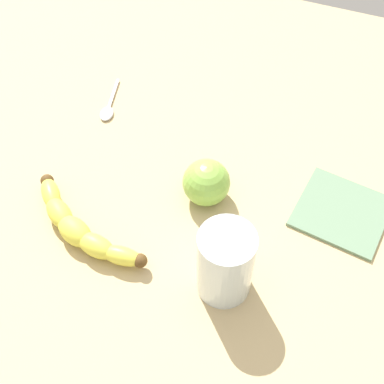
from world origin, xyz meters
The scene contains 6 objects.
wooden_tabletop centered at (0.00, 0.00, 1.50)cm, with size 120.00×120.00×3.00cm, color tan.
banana centered at (-12.74, 12.34, 4.92)cm, with size 11.28×22.31×3.85cm.
smoothie_glass centered at (-12.88, -10.59, 8.65)cm, with size 7.75×7.75×12.25cm.
green_apple_fruit centered at (0.87, -2.91, 6.75)cm, with size 7.49×7.49×7.49cm, color #84B747.
teaspoon centered at (12.37, 20.48, 3.40)cm, with size 11.24×3.96×0.80cm.
folded_napkin centered at (5.63, -23.92, 3.30)cm, with size 12.84×13.52×0.60cm, color slate.
Camera 1 is at (-46.58, -18.86, 70.91)cm, focal length 48.97 mm.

